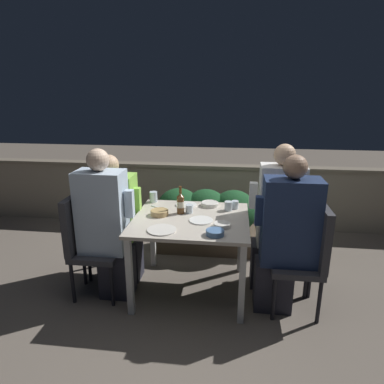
% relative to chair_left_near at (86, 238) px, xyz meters
% --- Properties ---
extents(ground_plane, '(16.00, 16.00, 0.00)m').
position_rel_chair_left_near_xyz_m(ground_plane, '(0.93, 0.14, -0.55)').
color(ground_plane, '#665B51').
extents(parapet_wall, '(9.00, 0.18, 0.85)m').
position_rel_chair_left_near_xyz_m(parapet_wall, '(0.93, 1.79, -0.12)').
color(parapet_wall, gray).
rests_on(parapet_wall, ground_plane).
extents(dining_table, '(1.02, 0.92, 0.73)m').
position_rel_chair_left_near_xyz_m(dining_table, '(0.93, 0.14, 0.09)').
color(dining_table, '#BCB2A3').
rests_on(dining_table, ground_plane).
extents(planter_hedge, '(1.14, 0.47, 0.74)m').
position_rel_chair_left_near_xyz_m(planter_hedge, '(1.00, 0.99, -0.14)').
color(planter_hedge, brown).
rests_on(planter_hedge, ground_plane).
extents(chair_left_near, '(0.42, 0.42, 0.94)m').
position_rel_chair_left_near_xyz_m(chair_left_near, '(0.00, 0.00, 0.00)').
color(chair_left_near, '#333338').
rests_on(chair_left_near, ground_plane).
extents(person_blue_shirt, '(0.49, 0.26, 1.36)m').
position_rel_chair_left_near_xyz_m(person_blue_shirt, '(0.20, 0.00, 0.13)').
color(person_blue_shirt, '#282833').
rests_on(person_blue_shirt, ground_plane).
extents(chair_left_far, '(0.42, 0.42, 0.94)m').
position_rel_chair_left_near_xyz_m(chair_left_far, '(-0.02, 0.30, 0.00)').
color(chair_left_far, '#333338').
rests_on(chair_left_far, ground_plane).
extents(person_green_blouse, '(0.51, 0.26, 1.25)m').
position_rel_chair_left_near_xyz_m(person_green_blouse, '(0.18, 0.30, 0.07)').
color(person_green_blouse, '#282833').
rests_on(person_green_blouse, ground_plane).
extents(chair_right_near, '(0.42, 0.42, 0.94)m').
position_rel_chair_left_near_xyz_m(chair_right_near, '(1.93, -0.02, 0.00)').
color(chair_right_near, '#333338').
rests_on(chair_right_near, ground_plane).
extents(person_navy_jumper, '(0.51, 0.26, 1.35)m').
position_rel_chair_left_near_xyz_m(person_navy_jumper, '(1.73, -0.02, 0.12)').
color(person_navy_jumper, '#282833').
rests_on(person_navy_jumper, ground_plane).
extents(chair_right_far, '(0.42, 0.42, 0.94)m').
position_rel_chair_left_near_xyz_m(chair_right_far, '(1.90, 0.33, 0.00)').
color(chair_right_far, '#333338').
rests_on(chair_right_far, ground_plane).
extents(person_white_polo, '(0.48, 0.26, 1.38)m').
position_rel_chair_left_near_xyz_m(person_white_polo, '(1.70, 0.33, 0.14)').
color(person_white_polo, '#282833').
rests_on(person_white_polo, ground_plane).
extents(beer_bottle, '(0.07, 0.07, 0.26)m').
position_rel_chair_left_near_xyz_m(beer_bottle, '(0.82, 0.25, 0.28)').
color(beer_bottle, brown).
rests_on(beer_bottle, dining_table).
extents(plate_0, '(0.21, 0.21, 0.01)m').
position_rel_chair_left_near_xyz_m(plate_0, '(0.84, 0.47, 0.18)').
color(plate_0, white).
rests_on(plate_0, dining_table).
extents(plate_1, '(0.24, 0.24, 0.01)m').
position_rel_chair_left_near_xyz_m(plate_1, '(0.73, -0.16, 0.18)').
color(plate_1, silver).
rests_on(plate_1, dining_table).
extents(plate_2, '(0.21, 0.21, 0.01)m').
position_rel_chair_left_near_xyz_m(plate_2, '(1.03, 0.09, 0.18)').
color(plate_2, white).
rests_on(plate_2, dining_table).
extents(bowl_0, '(0.14, 0.14, 0.04)m').
position_rel_chair_left_near_xyz_m(bowl_0, '(1.16, -0.20, 0.20)').
color(bowl_0, '#4C709E').
rests_on(bowl_0, dining_table).
extents(bowl_1, '(0.16, 0.16, 0.05)m').
position_rel_chair_left_near_xyz_m(bowl_1, '(0.64, 0.18, 0.21)').
color(bowl_1, tan).
rests_on(bowl_1, dining_table).
extents(bowl_2, '(0.17, 0.17, 0.04)m').
position_rel_chair_left_near_xyz_m(bowl_2, '(1.07, 0.49, 0.20)').
color(bowl_2, silver).
rests_on(bowl_2, dining_table).
extents(bowl_3, '(0.14, 0.14, 0.04)m').
position_rel_chair_left_near_xyz_m(bowl_3, '(1.21, -0.03, 0.20)').
color(bowl_3, silver).
rests_on(bowl_3, dining_table).
extents(glass_cup_0, '(0.07, 0.07, 0.09)m').
position_rel_chair_left_near_xyz_m(glass_cup_0, '(1.26, 0.38, 0.22)').
color(glass_cup_0, silver).
rests_on(glass_cup_0, dining_table).
extents(glass_cup_1, '(0.07, 0.07, 0.08)m').
position_rel_chair_left_near_xyz_m(glass_cup_1, '(1.32, 0.44, 0.22)').
color(glass_cup_1, silver).
rests_on(glass_cup_1, dining_table).
extents(glass_cup_2, '(0.08, 0.08, 0.11)m').
position_rel_chair_left_near_xyz_m(glass_cup_2, '(0.50, 0.54, 0.23)').
color(glass_cup_2, silver).
rests_on(glass_cup_2, dining_table).
extents(glass_cup_3, '(0.07, 0.07, 0.08)m').
position_rel_chair_left_near_xyz_m(glass_cup_3, '(0.90, 0.27, 0.22)').
color(glass_cup_3, silver).
rests_on(glass_cup_3, dining_table).
extents(fork_0, '(0.16, 0.09, 0.01)m').
position_rel_chair_left_near_xyz_m(fork_0, '(0.58, 0.38, 0.18)').
color(fork_0, silver).
rests_on(fork_0, dining_table).
extents(potted_plant, '(0.37, 0.37, 0.66)m').
position_rel_chair_left_near_xyz_m(potted_plant, '(2.19, 0.91, -0.15)').
color(potted_plant, '#B2A899').
rests_on(potted_plant, ground_plane).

